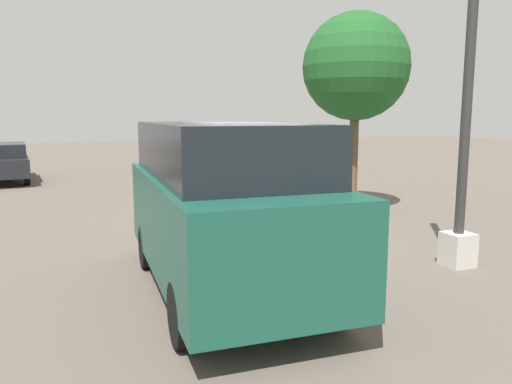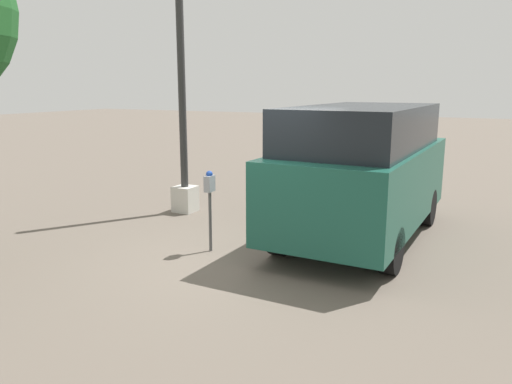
# 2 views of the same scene
# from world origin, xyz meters

# --- Properties ---
(ground_plane) EXTENTS (80.00, 80.00, 0.00)m
(ground_plane) POSITION_xyz_m (0.00, 0.00, 0.00)
(ground_plane) COLOR #60564C
(parking_meter_near) EXTENTS (0.21, 0.12, 1.33)m
(parking_meter_near) POSITION_xyz_m (0.12, 0.67, 0.98)
(parking_meter_near) COLOR #4C4C4C
(parking_meter_near) RESTS_ON ground
(parking_meter_far) EXTENTS (0.21, 0.12, 1.31)m
(parking_meter_far) POSITION_xyz_m (7.44, 0.66, 0.96)
(parking_meter_far) COLOR #4C4C4C
(parking_meter_far) RESTS_ON ground
(lamp_post) EXTENTS (0.44, 0.44, 5.68)m
(lamp_post) POSITION_xyz_m (2.13, 2.55, 1.80)
(lamp_post) COLOR beige
(lamp_post) RESTS_ON ground
(parked_van) EXTENTS (4.81, 2.15, 2.33)m
(parked_van) POSITION_xyz_m (1.88, -1.34, 1.25)
(parked_van) COLOR #195142
(parked_van) RESTS_ON ground
(fire_hydrant) EXTENTS (0.19, 0.19, 0.75)m
(fire_hydrant) POSITION_xyz_m (7.11, 0.46, 0.37)
(fire_hydrant) COLOR gold
(fire_hydrant) RESTS_ON ground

